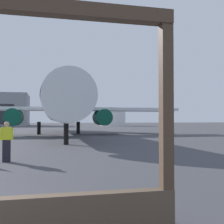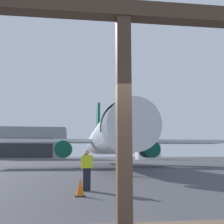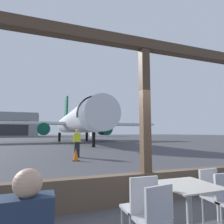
# 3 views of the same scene
# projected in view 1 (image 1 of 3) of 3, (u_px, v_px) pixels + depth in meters

# --- Properties ---
(ground_plane) EXTENTS (220.00, 220.00, 0.00)m
(ground_plane) POSITION_uv_depth(u_px,v_px,m) (38.00, 131.00, 43.06)
(ground_plane) COLOR #424247
(airplane) EXTENTS (29.23, 33.62, 10.20)m
(airplane) POSITION_uv_depth(u_px,v_px,m) (59.00, 107.00, 33.04)
(airplane) COLOR silver
(airplane) RESTS_ON ground
(ground_crew_worker) EXTENTS (0.50, 0.33, 1.74)m
(ground_crew_worker) POSITION_uv_depth(u_px,v_px,m) (7.00, 141.00, 12.05)
(ground_crew_worker) COLOR black
(ground_crew_worker) RESTS_ON ground
(fuel_storage_tank) EXTENTS (7.50, 7.50, 5.09)m
(fuel_storage_tank) POSITION_uv_depth(u_px,v_px,m) (113.00, 117.00, 82.11)
(fuel_storage_tank) COLOR white
(fuel_storage_tank) RESTS_ON ground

